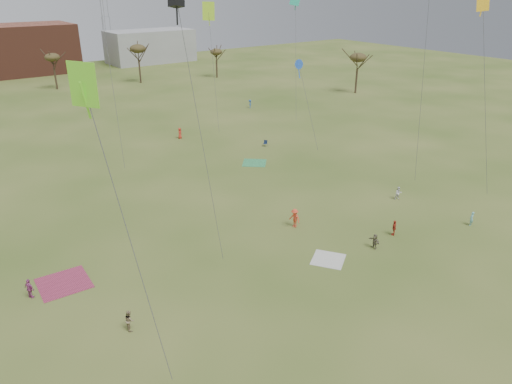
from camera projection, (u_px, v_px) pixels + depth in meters
ground at (357, 318)px, 34.17m from camera, size 260.00×260.00×0.00m
spectator_fore_a at (394, 228)px, 45.02m from camera, size 0.93×0.80×1.50m
spectator_fore_b at (129, 320)px, 32.73m from camera, size 0.68×0.82×1.51m
spectator_fore_c at (375, 241)px, 42.82m from camera, size 0.54×1.31×1.37m
flyer_mid_b at (295, 218)px, 46.44m from camera, size 0.87×1.31×1.89m
flyer_mid_c at (472, 219)px, 46.84m from camera, size 0.61×0.49×1.44m
spectator_mid_d at (30, 289)px, 36.01m from camera, size 0.76×1.02×1.61m
spectator_mid_e at (398, 193)px, 52.42m from camera, size 0.88×0.80×1.47m
flyer_far_b at (180, 133)px, 72.90m from camera, size 0.95×0.93×1.65m
flyer_far_c at (250, 104)px, 90.57m from camera, size 1.02×1.14×1.53m
blanket_cream at (328, 260)px, 41.29m from camera, size 3.69×3.69×0.03m
blanket_plum at (64, 283)px, 38.05m from camera, size 3.94×3.94×0.03m
blanket_olive at (254, 163)px, 63.30m from camera, size 4.24×4.24×0.03m
camp_chair_right at (265, 145)px, 69.59m from camera, size 0.73×0.72×0.87m
kites_aloft at (200, 6)px, 44.24m from camera, size 64.43×60.77×27.76m
tree_line at (25, 70)px, 88.06m from camera, size 117.44×49.32×8.91m
building_brick at (20, 49)px, 122.88m from camera, size 26.00×16.00×12.00m
building_grey at (150, 46)px, 141.10m from camera, size 24.00×12.00×9.00m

